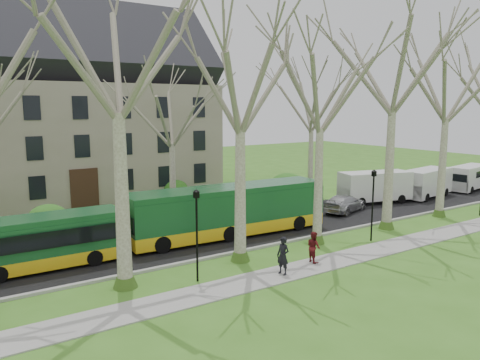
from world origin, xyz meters
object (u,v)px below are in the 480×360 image
object	(u,v)px
van_b	(426,183)
pedestrian_a	(283,256)
van_c	(470,178)
pedestrian_b	(314,247)
bus_follow	(229,210)
van_a	(375,187)
bus_lead	(7,247)
sedan	(345,203)

from	to	relation	value
van_b	pedestrian_a	bearing A→B (deg)	-169.56
van_c	pedestrian_b	bearing A→B (deg)	-173.75
van_c	pedestrian_a	world-z (taller)	van_c
bus_follow	van_c	distance (m)	27.92
bus_follow	van_a	world-z (taller)	bus_follow
van_a	van_b	xyz separation A→B (m)	(5.72, -0.92, -0.05)
bus_lead	van_a	size ratio (longest dim) A/B	1.83
van_a	pedestrian_a	size ratio (longest dim) A/B	3.23
van_a	bus_follow	bearing A→B (deg)	-158.55
bus_lead	van_b	xyz separation A→B (m)	(33.86, 0.69, -0.12)
van_c	pedestrian_a	distance (m)	30.43
bus_follow	sedan	world-z (taller)	bus_follow
bus_lead	pedestrian_a	world-z (taller)	bus_lead
sedan	pedestrian_b	bearing A→B (deg)	108.87
van_a	van_b	size ratio (longest dim) A/B	1.04
pedestrian_b	van_a	bearing A→B (deg)	-52.10
bus_lead	sedan	world-z (taller)	bus_lead
van_a	pedestrian_a	distance (m)	19.24
van_a	pedestrian_a	bearing A→B (deg)	-137.06
van_b	van_c	distance (m)	6.64
sedan	van_b	size ratio (longest dim) A/B	0.79
pedestrian_b	van_b	bearing A→B (deg)	-61.87
van_b	sedan	bearing A→B (deg)	171.32
bus_follow	van_b	xyz separation A→B (m)	(21.27, 0.80, -0.36)
bus_lead	van_a	world-z (taller)	bus_lead
van_c	sedan	bearing A→B (deg)	170.76
bus_follow	pedestrian_b	distance (m)	6.84
van_b	pedestrian_a	world-z (taller)	van_b
pedestrian_b	pedestrian_a	bearing A→B (deg)	110.08
bus_follow	van_a	bearing A→B (deg)	9.32
bus_follow	pedestrian_a	bearing A→B (deg)	-98.35
bus_lead	van_a	bearing A→B (deg)	3.88
bus_follow	van_c	world-z (taller)	bus_follow
pedestrian_a	sedan	bearing A→B (deg)	109.13
van_a	van_b	bearing A→B (deg)	5.97
van_a	van_c	bearing A→B (deg)	10.49
sedan	van_b	world-z (taller)	van_b
sedan	pedestrian_b	distance (m)	12.46
van_a	pedestrian_b	world-z (taller)	van_a
sedan	van_a	world-z (taller)	van_a
van_a	pedestrian_b	size ratio (longest dim) A/B	3.69
van_b	bus_lead	bearing A→B (deg)	172.10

